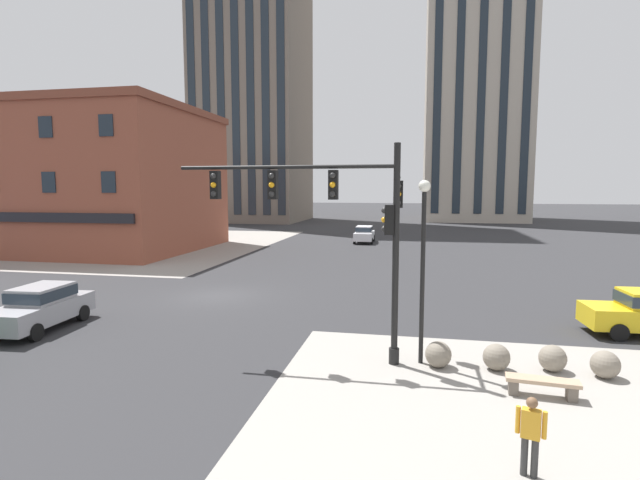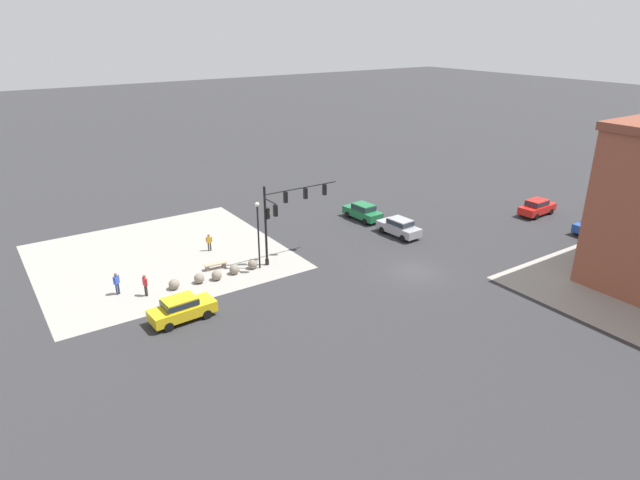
% 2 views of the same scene
% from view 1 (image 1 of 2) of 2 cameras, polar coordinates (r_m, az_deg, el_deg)
% --- Properties ---
extents(ground_plane, '(320.00, 320.00, 0.00)m').
position_cam_1_polar(ground_plane, '(25.09, -12.02, -6.48)').
color(ground_plane, '#2D2D30').
extents(sidewalk_far_corner, '(32.00, 32.00, 0.02)m').
position_cam_1_polar(sidewalk_far_corner, '(52.14, -23.65, -0.36)').
color(sidewalk_far_corner, gray).
rests_on(sidewalk_far_corner, ground).
extents(traffic_signal_main, '(7.08, 2.09, 6.76)m').
position_cam_1_polar(traffic_signal_main, '(14.97, 3.04, 2.59)').
color(traffic_signal_main, black).
rests_on(traffic_signal_main, ground).
extents(bollard_sphere_curb_a, '(0.79, 0.79, 0.79)m').
position_cam_1_polar(bollard_sphere_curb_a, '(15.46, 13.81, -13.00)').
color(bollard_sphere_curb_a, gray).
rests_on(bollard_sphere_curb_a, ground).
extents(bollard_sphere_curb_b, '(0.79, 0.79, 0.79)m').
position_cam_1_polar(bollard_sphere_curb_b, '(15.73, 20.14, -12.87)').
color(bollard_sphere_curb_b, gray).
rests_on(bollard_sphere_curb_b, ground).
extents(bollard_sphere_curb_c, '(0.79, 0.79, 0.79)m').
position_cam_1_polar(bollard_sphere_curb_c, '(16.26, 25.80, -12.48)').
color(bollard_sphere_curb_c, gray).
rests_on(bollard_sphere_curb_c, ground).
extents(bollard_sphere_curb_d, '(0.79, 0.79, 0.79)m').
position_cam_1_polar(bollard_sphere_curb_d, '(16.42, 30.66, -12.55)').
color(bollard_sphere_curb_d, gray).
rests_on(bollard_sphere_curb_d, ground).
extents(bench_near_signal, '(1.84, 0.67, 0.49)m').
position_cam_1_polar(bench_near_signal, '(14.32, 24.79, -15.27)').
color(bench_near_signal, tan).
rests_on(bench_near_signal, ground).
extents(pedestrian_at_curb, '(0.53, 0.30, 1.56)m').
position_cam_1_polar(pedestrian_at_curb, '(10.46, 23.64, -20.08)').
color(pedestrian_at_curb, '#333333').
rests_on(pedestrian_at_curb, ground).
extents(street_lamp_corner_near, '(0.36, 0.36, 5.67)m').
position_cam_1_polar(street_lamp_corner_near, '(14.97, 12.09, -1.24)').
color(street_lamp_corner_near, black).
rests_on(street_lamp_corner_near, ground).
extents(car_main_northbound_near, '(1.93, 4.42, 1.68)m').
position_cam_1_polar(car_main_northbound_near, '(48.45, 5.26, 0.76)').
color(car_main_northbound_near, silver).
rests_on(car_main_northbound_near, ground).
extents(car_main_northbound_far, '(2.10, 4.50, 1.68)m').
position_cam_1_polar(car_main_northbound_far, '(21.61, -30.12, -6.73)').
color(car_main_northbound_far, '#99999E').
rests_on(car_main_northbound_far, ground).
extents(storefront_block_near_corner, '(19.62, 16.24, 12.32)m').
position_cam_1_polar(storefront_block_near_corner, '(47.74, -25.41, 6.43)').
color(storefront_block_near_corner, brown).
rests_on(storefront_block_near_corner, ground).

